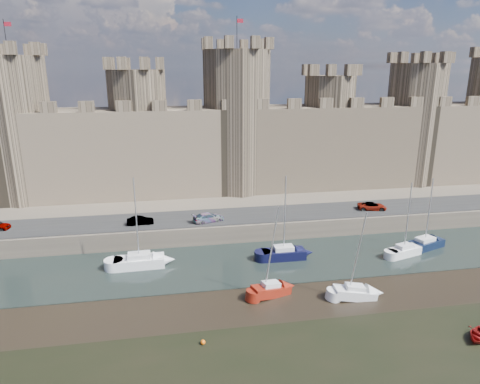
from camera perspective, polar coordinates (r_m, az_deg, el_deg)
The scene contains 15 objects.
water_channel at distance 52.77m, azimuth 1.81°, elevation -9.34°, with size 160.00×12.00×0.08m, color black.
quay at distance 85.88m, azimuth -3.01°, elevation 1.75°, with size 160.00×60.00×2.50m, color #4C443A.
road at distance 60.88m, azimuth -0.06°, elevation -3.18°, with size 160.00×7.00×0.10m, color black.
castle at distance 72.00m, azimuth -2.47°, elevation 7.38°, with size 108.50×11.00×29.00m.
car_1 at distance 58.94m, azimuth -13.15°, elevation -3.75°, with size 1.23×3.52×1.16m, color gray.
car_2 at distance 58.62m, azimuth -4.22°, elevation -3.41°, with size 1.76×4.34×1.26m, color gray.
car_3 at distance 66.21m, azimuth 17.20°, elevation -1.82°, with size 1.93×4.19×1.16m, color gray.
sailboat_0 at distance 52.60m, azimuth -13.27°, elevation -8.93°, with size 5.89×2.41×10.92m.
sailboat_1 at distance 53.55m, azimuth 5.83°, elevation -8.09°, with size 5.31×2.12×10.60m.
sailboat_2 at distance 57.96m, azimuth 21.03°, elevation -7.26°, with size 4.70×2.87×9.48m.
sailboat_3 at distance 61.24m, azimuth 23.42°, elevation -6.29°, with size 5.77×3.75×9.44m.
sailboat_4 at distance 45.64m, azimuth 4.13°, elevation -12.79°, with size 4.45×2.78×9.71m.
sailboat_5 at distance 46.60m, azimuth 15.03°, elevation -12.76°, with size 4.45×2.00×9.37m.
dinghy_4 at distance 44.60m, azimuth 29.27°, elevation -16.40°, with size 2.28×0.66×3.20m, color maroon.
buoy_1 at distance 39.01m, azimuth -4.96°, elevation -19.32°, with size 0.44×0.44×0.44m, color #EC5D0A.
Camera 1 is at (-9.73, -22.52, 22.96)m, focal length 32.00 mm.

